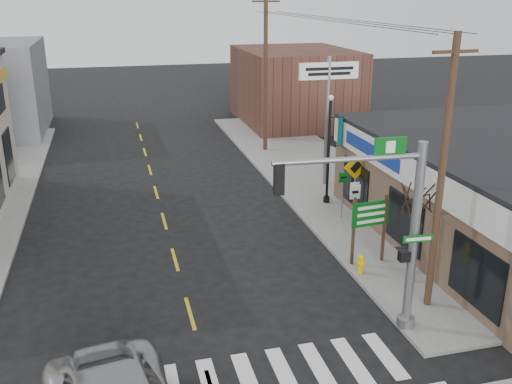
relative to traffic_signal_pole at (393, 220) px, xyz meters
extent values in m
cube|color=slate|center=(3.50, 11.52, -3.58)|extent=(6.00, 38.00, 0.13)
cube|color=gold|center=(-5.50, 6.52, -3.64)|extent=(0.12, 56.00, 0.01)
cube|color=silver|center=(-5.50, -1.08, -3.64)|extent=(11.00, 2.20, 0.01)
cube|color=#553227|center=(6.50, 28.52, -0.85)|extent=(8.00, 10.00, 5.60)
cylinder|color=gray|center=(0.70, 0.00, -0.65)|extent=(0.27, 0.27, 5.73)
cylinder|color=gray|center=(-1.40, 0.00, 1.83)|extent=(4.20, 0.15, 0.15)
cube|color=black|center=(-3.30, 0.00, 1.40)|extent=(0.27, 0.21, 0.86)
cube|color=#065012|center=(0.70, -0.22, -0.55)|extent=(0.91, 0.04, 0.21)
cube|color=#065012|center=(-0.25, 0.00, 2.12)|extent=(0.91, 0.05, 0.53)
cube|color=black|center=(0.45, -0.05, -1.18)|extent=(0.31, 0.25, 0.31)
cube|color=#442E1F|center=(0.79, 4.25, -2.21)|extent=(0.09, 0.09, 2.62)
cube|color=#442E1F|center=(2.01, 4.25, -2.21)|extent=(0.09, 0.09, 2.62)
cube|color=#03530C|center=(1.40, 4.19, -1.55)|extent=(1.50, 0.05, 0.93)
cylinder|color=#F2CD00|center=(0.80, 3.49, -3.23)|extent=(0.20, 0.20, 0.57)
sphere|color=#F2CD00|center=(0.80, 3.49, -2.92)|extent=(0.22, 0.22, 0.22)
cylinder|color=gray|center=(2.70, 8.52, -2.17)|extent=(0.06, 0.06, 2.70)
cube|color=#D49602|center=(2.70, 8.49, -1.14)|extent=(1.14, 0.03, 1.14)
cylinder|color=black|center=(2.28, 10.68, -1.03)|extent=(0.13, 0.13, 4.98)
sphere|color=silver|center=(2.28, 10.68, 1.51)|extent=(0.27, 0.27, 0.27)
cube|color=#09535B|center=(2.81, 10.68, -0.07)|extent=(0.02, 0.53, 1.34)
cylinder|color=gray|center=(3.20, 13.37, -0.23)|extent=(0.19, 0.19, 6.56)
cube|color=white|center=(3.20, 13.37, 2.35)|extent=(3.09, 0.18, 0.82)
cylinder|color=black|center=(2.26, 2.52, -2.12)|extent=(0.17, 0.17, 2.79)
ellipsoid|color=#143412|center=(4.90, 0.95, -3.06)|extent=(1.20, 1.20, 0.90)
ellipsoid|color=#143211|center=(5.00, 7.37, -3.14)|extent=(1.00, 1.00, 0.75)
cylinder|color=#413020|center=(2.00, 0.96, 0.75)|extent=(0.22, 0.22, 8.54)
cube|color=#413020|center=(2.00, 0.96, 4.46)|extent=(1.48, 0.09, 0.09)
cylinder|color=#482B20|center=(2.00, 20.76, 1.31)|extent=(0.25, 0.25, 9.65)
cube|color=#482B20|center=(2.00, 20.76, 5.50)|extent=(1.68, 0.10, 0.10)
camera|label=1|loc=(-7.43, -13.34, 6.03)|focal=40.00mm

